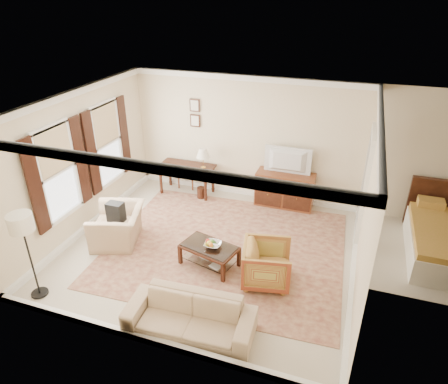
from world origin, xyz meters
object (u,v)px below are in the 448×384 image
Objects in this scene: tv at (287,153)px; club_armchair at (117,221)px; coffee_table at (209,250)px; striped_armchair at (267,262)px; sofa at (189,312)px; writing_desk at (187,170)px; sideboard at (285,190)px.

tv is 0.93× the size of club_armchair.
striped_armchair is (1.10, -0.12, 0.09)m from coffee_table.
club_armchair reaches higher than sofa.
club_armchair is at bearing -100.80° from writing_desk.
sofa is at bearing -65.82° from writing_desk.
writing_desk reaches higher than coffee_table.
coffee_table is (-0.85, -2.69, -0.08)m from sideboard.
writing_desk is 1.33× the size of tv.
writing_desk is 2.51m from tv.
striped_armchair reaches higher than sofa.
striped_armchair is at bearing 57.48° from sofa.
sideboard is (2.41, 0.15, -0.21)m from writing_desk.
coffee_table is at bearing 67.90° from club_armchair.
writing_desk is 4.52m from sofa.
writing_desk is 2.42m from sideboard.
sofa is (-0.56, -4.26, -0.03)m from sideboard.
tv reaches higher than sofa.
writing_desk is 1.62× the size of striped_armchair.
sofa is at bearing -79.51° from coffee_table.
writing_desk is at bearing -176.46° from sideboard.
tv is 1.22× the size of striped_armchair.
club_armchair is at bearing 139.63° from sofa.
writing_desk is at bearing 110.67° from sofa.
sideboard is 1.18× the size of coffee_table.
striped_armchair reaches higher than sideboard.
sofa is (-0.81, -1.46, -0.04)m from striped_armchair.
sideboard is 2.82m from coffee_table.
writing_desk is 1.23× the size of club_armchair.
sofa is at bearing 139.63° from striped_armchair.
club_armchair is (-2.86, -2.54, 0.07)m from sideboard.
sofa is at bearing -97.44° from sideboard.
tv is 0.90× the size of coffee_table.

